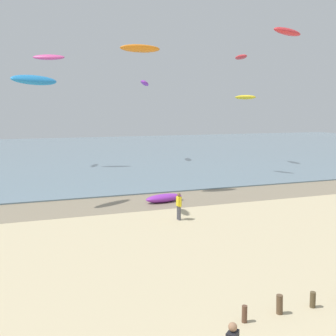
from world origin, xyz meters
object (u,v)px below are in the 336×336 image
object	(u,v)px
grounded_kite	(164,198)
kite_aloft_0	(287,32)
kite_aloft_10	(145,83)
kite_aloft_11	(34,80)
person_mid_beach	(179,205)
kite_aloft_3	(241,57)
kite_aloft_4	(140,48)
kite_aloft_8	(245,97)
kite_aloft_12	(49,57)

from	to	relation	value
grounded_kite	kite_aloft_0	size ratio (longest dim) A/B	0.93
kite_aloft_10	kite_aloft_11	distance (m)	26.31
person_mid_beach	kite_aloft_11	size ratio (longest dim) A/B	0.49
person_mid_beach	kite_aloft_0	bearing A→B (deg)	19.45
person_mid_beach	kite_aloft_3	world-z (taller)	kite_aloft_3
kite_aloft_4	kite_aloft_11	xyz separation A→B (m)	(-8.04, -2.05, -2.76)
kite_aloft_3	kite_aloft_8	bearing A→B (deg)	-17.29
kite_aloft_4	kite_aloft_8	bearing A→B (deg)	-155.34
kite_aloft_0	kite_aloft_8	xyz separation A→B (m)	(2.95, 10.75, -4.48)
kite_aloft_8	kite_aloft_10	xyz separation A→B (m)	(-6.57, 14.14, 2.16)
kite_aloft_3	kite_aloft_4	distance (m)	20.70
kite_aloft_8	kite_aloft_11	distance (m)	22.42
kite_aloft_10	kite_aloft_11	world-z (taller)	kite_aloft_10
kite_aloft_0	kite_aloft_10	world-z (taller)	kite_aloft_0
grounded_kite	kite_aloft_8	size ratio (longest dim) A/B	1.17
kite_aloft_4	kite_aloft_12	bearing A→B (deg)	-70.61
kite_aloft_10	kite_aloft_12	size ratio (longest dim) A/B	0.99
person_mid_beach	kite_aloft_4	bearing A→B (deg)	89.39
kite_aloft_3	kite_aloft_11	size ratio (longest dim) A/B	0.86
kite_aloft_3	kite_aloft_8	world-z (taller)	kite_aloft_3
kite_aloft_10	kite_aloft_12	bearing A→B (deg)	122.69
kite_aloft_10	kite_aloft_8	bearing A→B (deg)	-136.72
grounded_kite	kite_aloft_11	distance (m)	12.29
kite_aloft_3	kite_aloft_10	bearing A→B (deg)	-117.40
kite_aloft_4	kite_aloft_12	xyz separation A→B (m)	(-5.70, 16.82, 1.08)
kite_aloft_0	kite_aloft_3	distance (m)	18.73
kite_aloft_3	kite_aloft_12	xyz separation A→B (m)	(-22.01, 4.18, -0.48)
person_mid_beach	kite_aloft_4	distance (m)	13.64
grounded_kite	kite_aloft_8	bearing A→B (deg)	-152.23
kite_aloft_4	person_mid_beach	bearing A→B (deg)	90.06
kite_aloft_3	kite_aloft_12	size ratio (longest dim) A/B	0.85
person_mid_beach	kite_aloft_12	size ratio (longest dim) A/B	0.49
kite_aloft_0	kite_aloft_10	distance (m)	25.25
kite_aloft_11	kite_aloft_0	bearing A→B (deg)	-39.51
kite_aloft_8	kite_aloft_12	xyz separation A→B (m)	(-18.65, 11.05, 4.53)
kite_aloft_8	kite_aloft_11	xyz separation A→B (m)	(-21.00, -7.81, 0.70)
kite_aloft_3	kite_aloft_10	world-z (taller)	kite_aloft_3
person_mid_beach	kite_aloft_12	world-z (taller)	kite_aloft_12
kite_aloft_4	kite_aloft_8	xyz separation A→B (m)	(12.95, 5.76, -3.45)
person_mid_beach	kite_aloft_3	size ratio (longest dim) A/B	0.57
kite_aloft_11	kite_aloft_12	bearing A→B (deg)	52.62
kite_aloft_0	kite_aloft_10	bearing A→B (deg)	77.09
grounded_kite	kite_aloft_8	distance (m)	17.26
person_mid_beach	kite_aloft_8	size ratio (longest dim) A/B	0.67
kite_aloft_0	kite_aloft_3	size ratio (longest dim) A/B	1.08
grounded_kite	kite_aloft_0	bearing A→B (deg)	161.85
grounded_kite	kite_aloft_4	xyz separation A→B (m)	(-0.71, 3.58, 11.24)
kite_aloft_4	kite_aloft_3	bearing A→B (deg)	-141.56
kite_aloft_3	grounded_kite	bearing A→B (deg)	-35.12
person_mid_beach	kite_aloft_0	distance (m)	15.83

